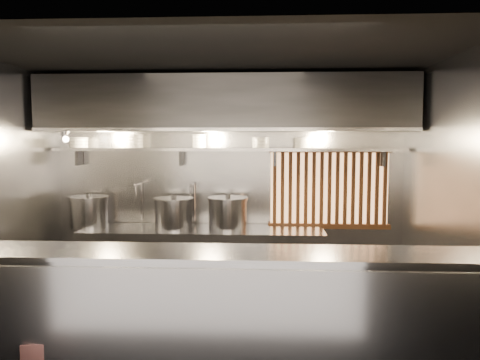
# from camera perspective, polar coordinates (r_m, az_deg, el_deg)

# --- Properties ---
(floor) EXTENTS (4.50, 4.50, 0.00)m
(floor) POSITION_cam_1_polar(r_m,az_deg,el_deg) (5.02, -2.76, -18.64)
(floor) COLOR black
(floor) RESTS_ON ground
(ceiling) EXTENTS (4.50, 4.50, 0.00)m
(ceiling) POSITION_cam_1_polar(r_m,az_deg,el_deg) (4.66, -2.91, 14.74)
(ceiling) COLOR black
(ceiling) RESTS_ON wall_back
(wall_back) EXTENTS (4.50, 0.00, 4.50)m
(wall_back) POSITION_cam_1_polar(r_m,az_deg,el_deg) (6.12, -1.39, -0.71)
(wall_back) COLOR gray
(wall_back) RESTS_ON floor
(wall_right) EXTENTS (0.00, 3.00, 3.00)m
(wall_right) POSITION_cam_1_polar(r_m,az_deg,el_deg) (4.94, 24.13, -2.55)
(wall_right) COLOR gray
(wall_right) RESTS_ON floor
(serving_counter) EXTENTS (4.50, 0.56, 1.13)m
(serving_counter) POSITION_cam_1_polar(r_m,az_deg,el_deg) (3.92, -4.28, -16.67)
(serving_counter) COLOR #98989D
(serving_counter) RESTS_ON floor
(cooking_bench) EXTENTS (3.00, 0.70, 0.90)m
(cooking_bench) POSITION_cam_1_polar(r_m,az_deg,el_deg) (5.96, -4.57, -10.18)
(cooking_bench) COLOR #98989D
(cooking_bench) RESTS_ON floor
(bowl_shelf) EXTENTS (4.40, 0.34, 0.04)m
(bowl_shelf) POSITION_cam_1_polar(r_m,az_deg,el_deg) (5.91, -1.53, 3.74)
(bowl_shelf) COLOR #98989D
(bowl_shelf) RESTS_ON wall_back
(exhaust_hood) EXTENTS (4.40, 0.81, 0.65)m
(exhaust_hood) POSITION_cam_1_polar(r_m,az_deg,el_deg) (5.70, -1.73, 9.17)
(exhaust_hood) COLOR #2D2D30
(exhaust_hood) RESTS_ON ceiling
(wood_screen) EXTENTS (1.56, 0.09, 1.04)m
(wood_screen) POSITION_cam_1_polar(r_m,az_deg,el_deg) (6.11, 10.82, -1.00)
(wood_screen) COLOR #FFB872
(wood_screen) RESTS_ON wall_back
(faucet_left) EXTENTS (0.04, 0.30, 0.50)m
(faucet_left) POSITION_cam_1_polar(r_m,az_deg,el_deg) (6.20, -12.15, -1.62)
(faucet_left) COLOR silver
(faucet_left) RESTS_ON wall_back
(faucet_right) EXTENTS (0.04, 0.30, 0.50)m
(faucet_right) POSITION_cam_1_polar(r_m,az_deg,el_deg) (6.05, -5.74, -1.69)
(faucet_right) COLOR silver
(faucet_right) RESTS_ON wall_back
(heat_lamp) EXTENTS (0.25, 0.35, 0.20)m
(heat_lamp) POSITION_cam_1_polar(r_m,az_deg,el_deg) (5.92, -20.65, 5.24)
(heat_lamp) COLOR #98989D
(heat_lamp) RESTS_ON exhaust_hood
(pendant_bulb) EXTENTS (0.09, 0.09, 0.19)m
(pendant_bulb) POSITION_cam_1_polar(r_m,az_deg,el_deg) (5.80, -2.62, 4.52)
(pendant_bulb) COLOR #2D2D30
(pendant_bulb) RESTS_ON exhaust_hood
(stock_pot_left) EXTENTS (0.59, 0.59, 0.43)m
(stock_pot_left) POSITION_cam_1_polar(r_m,az_deg,el_deg) (6.23, -17.92, -3.66)
(stock_pot_left) COLOR #98989D
(stock_pot_left) RESTS_ON cooking_bench
(stock_pot_mid) EXTENTS (0.56, 0.56, 0.42)m
(stock_pot_mid) POSITION_cam_1_polar(r_m,az_deg,el_deg) (5.87, -8.04, -4.03)
(stock_pot_mid) COLOR #98989D
(stock_pot_mid) RESTS_ON cooking_bench
(stock_pot_right) EXTENTS (0.58, 0.58, 0.43)m
(stock_pot_right) POSITION_cam_1_polar(r_m,az_deg,el_deg) (5.80, -1.48, -4.03)
(stock_pot_right) COLOR #98989D
(stock_pot_right) RESTS_ON cooking_bench
(bowl_stack_0) EXTENTS (0.24, 0.24, 0.13)m
(bowl_stack_0) POSITION_cam_1_polar(r_m,az_deg,el_deg) (6.36, -19.06, 4.34)
(bowl_stack_0) COLOR white
(bowl_stack_0) RESTS_ON bowl_shelf
(bowl_stack_1) EXTENTS (0.23, 0.23, 0.17)m
(bowl_stack_1) POSITION_cam_1_polar(r_m,az_deg,el_deg) (6.12, -12.76, 4.65)
(bowl_stack_1) COLOR white
(bowl_stack_1) RESTS_ON bowl_shelf
(bowl_stack_2) EXTENTS (0.20, 0.20, 0.17)m
(bowl_stack_2) POSITION_cam_1_polar(r_m,az_deg,el_deg) (5.95, -5.01, 4.75)
(bowl_stack_2) COLOR white
(bowl_stack_2) RESTS_ON bowl_shelf
(bowl_stack_3) EXTENTS (0.23, 0.23, 0.13)m
(bowl_stack_3) POSITION_cam_1_polar(r_m,az_deg,el_deg) (5.89, 2.55, 4.57)
(bowl_stack_3) COLOR white
(bowl_stack_3) RESTS_ON bowl_shelf
(bowl_stack_4) EXTENTS (0.22, 0.22, 0.13)m
(bowl_stack_4) POSITION_cam_1_polar(r_m,az_deg,el_deg) (5.91, 7.66, 4.53)
(bowl_stack_4) COLOR white
(bowl_stack_4) RESTS_ON bowl_shelf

